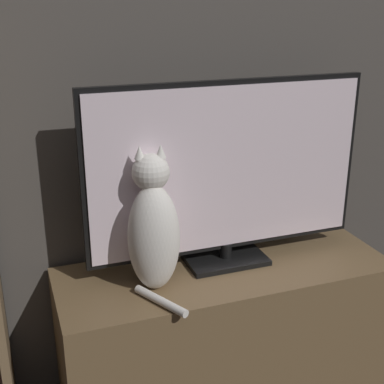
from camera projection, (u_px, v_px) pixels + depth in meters
wall_back at (201, 53)px, 1.97m from camera, size 4.80×0.05×2.60m
tv_stand at (224, 330)px, 2.09m from camera, size 1.25×0.45×0.54m
tv at (227, 173)px, 1.92m from camera, size 1.05×0.18×0.69m
cat at (153, 229)px, 1.79m from camera, size 0.20×0.32×0.51m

